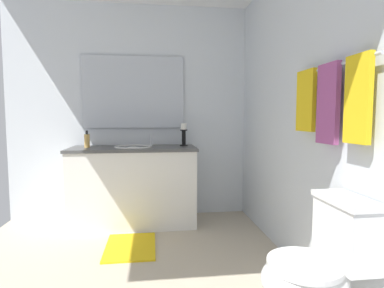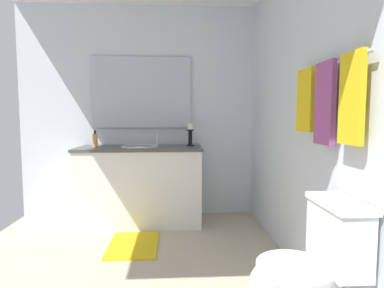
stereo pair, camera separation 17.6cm
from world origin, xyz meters
The scene contains 14 objects.
floor centered at (0.00, 0.00, -0.01)m, with size 2.70×2.74×0.02m, color beige.
wall_back centered at (0.00, 1.37, 1.23)m, with size 2.70×0.04×2.45m, color silver.
wall_left centered at (-1.35, 0.00, 1.23)m, with size 0.04×2.74×2.45m, color silver.
vanity_cabinet centered at (-1.02, 0.04, 0.42)m, with size 0.58×1.35×0.85m.
sink_basin centered at (-1.02, 0.04, 0.81)m, with size 0.40×0.40×0.24m.
mirror centered at (-1.30, 0.04, 1.46)m, with size 0.02×1.14×0.82m, color silver.
candle_holder_tall centered at (-1.10, 0.59, 0.98)m, with size 0.09×0.09×0.25m.
soap_bottle centered at (-1.05, -0.45, 0.92)m, with size 0.06×0.06×0.18m.
toilet centered at (0.87, 1.09, 0.37)m, with size 0.39×0.54×0.75m.
towel_bar centered at (0.58, 1.31, 1.47)m, with size 0.02×0.02×0.82m, color silver.
towel_near_vanity centered at (0.31, 1.29, 1.28)m, with size 0.22×0.03×0.42m, color yellow.
towel_center centered at (0.58, 1.29, 1.25)m, with size 0.20×0.03×0.48m, color #A54C8C.
towel_near_corner centered at (0.85, 1.29, 1.26)m, with size 0.19×0.03×0.46m, color yellow.
bath_mat centered at (-0.40, 0.04, 0.01)m, with size 0.60×0.44×0.02m, color yellow.
Camera 1 is at (2.34, 0.24, 1.16)m, focal length 28.93 mm.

